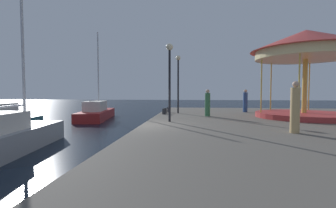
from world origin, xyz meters
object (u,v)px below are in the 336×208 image
Objects in this scene: motorboat_teal at (4,121)px; lamp_post_near_edge at (170,68)px; bollard_center at (165,111)px; sailboat_grey at (9,135)px; bollard_north at (164,111)px; person_near_carousel at (295,109)px; carousel at (306,53)px; person_mid_promenade at (208,104)px; lamp_post_mid_promenade at (178,74)px; bollard_south at (169,110)px; person_far_corner at (245,101)px; sailboat_red at (96,112)px.

lamp_post_near_edge is at bearing -3.72° from motorboat_teal.
sailboat_grey is at bearing -122.51° from bollard_center.
person_near_carousel is at bearing -49.99° from bollard_north.
carousel is 9.63m from bollard_north.
lamp_post_mid_promenade is at bearing 134.87° from person_mid_promenade.
bollard_south is at bearing 161.72° from carousel.
person_mid_promenade is (12.25, 2.37, 0.99)m from motorboat_teal.
person_far_corner is (15.38, 5.83, 1.01)m from motorboat_teal.
bollard_center is at bearing -160.90° from lamp_post_mid_promenade.
sailboat_grey reaches higher than bollard_north.
bollard_center is 0.66m from bollard_north.
sailboat_grey reaches higher than person_far_corner.
lamp_post_mid_promenade is 2.39× the size of person_far_corner.
person_far_corner is at bearing -3.82° from sailboat_red.
sailboat_red is at bearing 134.20° from lamp_post_near_edge.
sailboat_grey reaches higher than carousel.
lamp_post_mid_promenade reaches higher than bollard_center.
sailboat_red is at bearing 176.18° from person_far_corner.
bollard_north is at bearing -96.79° from bollard_south.
sailboat_red reaches higher than carousel.
bollard_center is 1.00× the size of bollard_south.
sailboat_red is 6.85m from bollard_center.
lamp_post_mid_promenade is at bearing -37.08° from bollard_south.
lamp_post_near_edge is 2.07× the size of person_near_carousel.
bollard_north is 3.21m from person_mid_promenade.
person_far_corner is (5.91, 0.86, 0.63)m from bollard_south.
person_far_corner reaches higher than bollard_south.
bollard_center is at bearing 99.37° from lamp_post_near_edge.
motorboat_teal is at bearing 132.68° from sailboat_grey.
bollard_north is (-0.94, -0.98, -2.71)m from lamp_post_mid_promenade.
motorboat_teal is 2.35× the size of person_near_carousel.
person_far_corner is at bearing 16.09° from bollard_center.
person_mid_promenade is at bearing -132.02° from person_far_corner.
sailboat_grey is 11.01m from sailboat_red.
sailboat_red is 1.82× the size of lamp_post_mid_promenade.
bollard_center is 0.91m from bollard_south.
person_near_carousel reaches higher than motorboat_teal.
lamp_post_mid_promenade is at bearing 88.36° from lamp_post_near_edge.
bollard_center is at bearing 149.86° from person_mid_promenade.
sailboat_grey is 9.38m from bollard_north.
bollard_north is at bearing 160.52° from person_mid_promenade.
motorboat_teal is 0.64× the size of sailboat_grey.
bollard_south is at bearing 59.30° from sailboat_grey.
person_far_corner is (6.09, 2.42, 0.63)m from bollard_north.
sailboat_grey is at bearing -138.41° from person_far_corner.
bollard_center is (6.34, -2.58, 0.39)m from sailboat_red.
lamp_post_mid_promenade is 10.61× the size of bollard_center.
motorboat_teal is at bearing -159.79° from bollard_north.
bollard_north is (-0.02, -0.66, 0.00)m from bollard_center.
motorboat_teal is at bearing -169.07° from person_mid_promenade.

